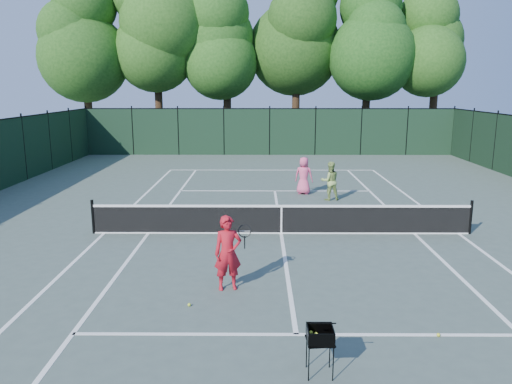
{
  "coord_description": "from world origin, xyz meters",
  "views": [
    {
      "loc": [
        -0.69,
        -14.8,
        4.46
      ],
      "look_at": [
        -0.79,
        1.0,
        1.1
      ],
      "focal_mm": 35.0,
      "sensor_mm": 36.0,
      "label": 1
    }
  ],
  "objects_px": {
    "coach": "(228,253)",
    "loose_ball_midcourt": "(189,305)",
    "ball_hopper": "(320,335)",
    "loose_ball_near_cart": "(438,335)",
    "player_pink": "(304,176)",
    "player_green": "(330,181)"
  },
  "relations": [
    {
      "from": "coach",
      "to": "loose_ball_near_cart",
      "type": "distance_m",
      "value": 4.58
    },
    {
      "from": "coach",
      "to": "ball_hopper",
      "type": "xyz_separation_m",
      "value": [
        1.64,
        -3.38,
        -0.18
      ]
    },
    {
      "from": "ball_hopper",
      "to": "loose_ball_midcourt",
      "type": "relative_size",
      "value": 11.65
    },
    {
      "from": "coach",
      "to": "player_pink",
      "type": "xyz_separation_m",
      "value": [
        2.56,
        10.1,
        -0.06
      ]
    },
    {
      "from": "coach",
      "to": "ball_hopper",
      "type": "bearing_deg",
      "value": -77.16
    },
    {
      "from": "player_pink",
      "to": "loose_ball_midcourt",
      "type": "height_order",
      "value": "player_pink"
    },
    {
      "from": "coach",
      "to": "player_pink",
      "type": "distance_m",
      "value": 10.42
    },
    {
      "from": "player_pink",
      "to": "player_green",
      "type": "height_order",
      "value": "player_pink"
    },
    {
      "from": "player_green",
      "to": "ball_hopper",
      "type": "relative_size",
      "value": 1.95
    },
    {
      "from": "coach",
      "to": "ball_hopper",
      "type": "distance_m",
      "value": 3.76
    },
    {
      "from": "coach",
      "to": "loose_ball_midcourt",
      "type": "bearing_deg",
      "value": -142.55
    },
    {
      "from": "player_pink",
      "to": "loose_ball_near_cart",
      "type": "bearing_deg",
      "value": 115.07
    },
    {
      "from": "loose_ball_midcourt",
      "to": "coach",
      "type": "bearing_deg",
      "value": 50.52
    },
    {
      "from": "ball_hopper",
      "to": "loose_ball_midcourt",
      "type": "xyz_separation_m",
      "value": [
        -2.4,
        2.46,
        -0.63
      ]
    },
    {
      "from": "loose_ball_near_cart",
      "to": "player_pink",
      "type": "bearing_deg",
      "value": 96.47
    },
    {
      "from": "loose_ball_near_cart",
      "to": "coach",
      "type": "bearing_deg",
      "value": 151.3
    },
    {
      "from": "player_green",
      "to": "loose_ball_near_cart",
      "type": "bearing_deg",
      "value": 82.39
    },
    {
      "from": "coach",
      "to": "loose_ball_near_cart",
      "type": "bearing_deg",
      "value": -41.78
    },
    {
      "from": "loose_ball_near_cart",
      "to": "loose_ball_midcourt",
      "type": "bearing_deg",
      "value": 165.18
    },
    {
      "from": "player_green",
      "to": "loose_ball_near_cart",
      "type": "xyz_separation_m",
      "value": [
        0.45,
        -11.12,
        -0.74
      ]
    },
    {
      "from": "ball_hopper",
      "to": "loose_ball_midcourt",
      "type": "distance_m",
      "value": 3.49
    },
    {
      "from": "ball_hopper",
      "to": "player_pink",
      "type": "bearing_deg",
      "value": 80.72
    }
  ]
}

